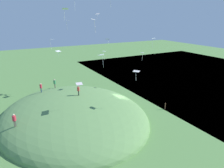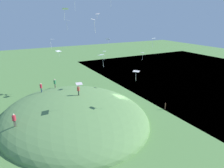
% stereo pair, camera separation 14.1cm
% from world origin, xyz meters
% --- Properties ---
extents(ground_plane, '(160.00, 160.00, 0.00)m').
position_xyz_m(ground_plane, '(0.00, 0.00, 0.00)').
color(ground_plane, '#558442').
extents(grass_hill, '(22.50, 26.11, 6.10)m').
position_xyz_m(grass_hill, '(8.67, -0.22, 0.00)').
color(grass_hill, '#618D4E').
rests_on(grass_hill, ground_plane).
extents(person_watching_kites, '(0.51, 0.51, 1.62)m').
position_xyz_m(person_watching_kites, '(7.25, -1.49, 4.02)').
color(person_watching_kites, black).
rests_on(person_watching_kites, grass_hill).
extents(person_walking_path, '(0.53, 0.53, 1.76)m').
position_xyz_m(person_walking_path, '(17.18, 2.35, 3.00)').
color(person_walking_path, '#504F44').
rests_on(person_walking_path, grass_hill).
extents(person_with_child, '(0.48, 0.48, 1.75)m').
position_xyz_m(person_with_child, '(9.20, -9.40, 3.26)').
color(person_with_child, brown).
rests_on(person_with_child, grass_hill).
extents(person_on_hilltop, '(0.51, 0.51, 1.69)m').
position_xyz_m(person_on_hilltop, '(12.03, -7.79, 3.38)').
color(person_on_hilltop, navy).
rests_on(person_on_hilltop, grass_hill).
extents(kite_2, '(1.02, 0.98, 1.09)m').
position_xyz_m(kite_2, '(-3.19, -11.38, 10.56)').
color(kite_2, white).
extents(kite_3, '(1.04, 1.33, 1.37)m').
position_xyz_m(kite_3, '(8.79, 3.51, 6.63)').
color(kite_3, white).
extents(kite_4, '(0.67, 0.77, 1.92)m').
position_xyz_m(kite_4, '(-1.26, -9.23, 8.22)').
color(kite_4, white).
extents(kite_5, '(1.04, 1.09, 1.40)m').
position_xyz_m(kite_5, '(1.25, 5.92, 7.94)').
color(kite_5, silver).
extents(kite_6, '(1.31, 1.22, 2.26)m').
position_xyz_m(kite_6, '(1.86, -4.09, 8.65)').
color(kite_6, white).
extents(kite_7, '(1.08, 1.14, 1.88)m').
position_xyz_m(kite_7, '(-8.19, -2.26, 11.21)').
color(kite_7, white).
extents(kite_8, '(1.22, 1.08, 1.24)m').
position_xyz_m(kite_8, '(7.58, -11.29, 8.80)').
color(kite_8, silver).
extents(kite_9, '(0.74, 0.61, 1.85)m').
position_xyz_m(kite_9, '(8.88, -10.31, 11.04)').
color(kite_9, white).
extents(kite_10, '(1.06, 0.84, 1.90)m').
position_xyz_m(kite_10, '(7.57, -4.80, 16.28)').
color(kite_10, white).
extents(kite_11, '(0.76, 0.94, 1.15)m').
position_xyz_m(kite_11, '(-0.15, -9.74, 15.63)').
color(kite_11, white).
extents(kite_12, '(0.69, 0.82, 1.66)m').
position_xyz_m(kite_12, '(-8.70, -6.14, 7.88)').
color(kite_12, white).
extents(kite_13, '(0.83, 0.89, 1.75)m').
position_xyz_m(kite_13, '(6.44, 3.37, 14.76)').
color(kite_13, silver).
extents(kite_14, '(0.95, 1.19, 1.86)m').
position_xyz_m(kite_14, '(5.59, -10.22, 14.45)').
color(kite_14, silver).
extents(mooring_post, '(0.14, 0.14, 1.17)m').
position_xyz_m(mooring_post, '(-6.04, 4.52, 0.59)').
color(mooring_post, brown).
rests_on(mooring_post, ground_plane).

